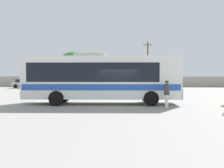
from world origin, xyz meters
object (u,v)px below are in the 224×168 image
coach_bus_white_blue (100,77)px  parked_car_third_grey (95,83)px  parked_car_second_maroon (59,83)px  parked_car_leftmost_silver (26,83)px  utility_pole_near (148,63)px  roadside_tree_left (38,66)px  attendant_by_bus_door (167,92)px  roadside_tree_midleft (74,64)px  roadside_tree_midright (107,67)px

coach_bus_white_blue → parked_car_third_grey: (-2.84, 21.18, -1.17)m
parked_car_second_maroon → coach_bus_white_blue: bearing=-67.4°
parked_car_leftmost_silver → utility_pole_near: bearing=22.4°
utility_pole_near → roadside_tree_left: 22.16m
roadside_tree_left → parked_car_third_grey: bearing=-35.9°
attendant_by_bus_door → utility_pole_near: size_ratio=0.21×
utility_pole_near → roadside_tree_midleft: 14.55m
parked_car_third_grey → roadside_tree_midright: size_ratio=0.83×
parked_car_second_maroon → parked_car_leftmost_silver: bearing=-177.3°
parked_car_leftmost_silver → parked_car_third_grey: parked_car_third_grey is taller
coach_bus_white_blue → roadside_tree_midleft: size_ratio=1.66×
parked_car_second_maroon → roadside_tree_midleft: 9.20m
parked_car_leftmost_silver → roadside_tree_midright: size_ratio=0.83×
parked_car_leftmost_silver → parked_car_second_maroon: 5.44m
coach_bus_white_blue → roadside_tree_left: 34.25m
attendant_by_bus_door → roadside_tree_midleft: roadside_tree_midleft is taller
parked_car_second_maroon → roadside_tree_left: roadside_tree_left is taller
parked_car_third_grey → utility_pole_near: 12.94m
coach_bus_white_blue → parked_car_second_maroon: (-8.74, 21.03, -1.21)m
parked_car_third_grey → roadside_tree_left: (-12.75, 9.25, 3.19)m
parked_car_third_grey → parked_car_leftmost_silver: bearing=-177.9°
roadside_tree_midright → roadside_tree_left: bearing=168.0°
parked_car_third_grey → parked_car_second_maroon: bearing=-178.5°
parked_car_second_maroon → roadside_tree_midleft: roadside_tree_midleft is taller
coach_bus_white_blue → roadside_tree_midright: size_ratio=2.18×
roadside_tree_midright → utility_pole_near: bearing=13.9°
parked_car_leftmost_silver → roadside_tree_left: bearing=98.4°
coach_bus_white_blue → attendant_by_bus_door: size_ratio=6.37×
utility_pole_near → roadside_tree_midright: 8.08m
attendant_by_bus_door → parked_car_second_maroon: bearing=120.0°
parked_car_leftmost_silver → parked_car_third_grey: size_ratio=1.00×
parked_car_leftmost_silver → roadside_tree_left: (-1.42, 9.66, 3.23)m
attendant_by_bus_door → roadside_tree_midleft: bearing=111.7°
roadside_tree_midright → attendant_by_bus_door: bearing=-78.9°
attendant_by_bus_door → parked_car_second_maroon: size_ratio=0.38×
attendant_by_bus_door → roadside_tree_midright: 30.02m
parked_car_second_maroon → roadside_tree_midright: bearing=40.4°
attendant_by_bus_door → parked_car_third_grey: (-7.35, 23.14, -0.20)m
coach_bus_white_blue → attendant_by_bus_door: coach_bus_white_blue is taller
coach_bus_white_blue → utility_pole_near: utility_pole_near is taller
parked_car_second_maroon → roadside_tree_left: 12.07m
parked_car_third_grey → roadside_tree_midleft: 10.40m
parked_car_leftmost_silver → roadside_tree_midleft: size_ratio=0.63×
coach_bus_white_blue → attendant_by_bus_door: 5.01m
attendant_by_bus_door → roadside_tree_midright: roadside_tree_midright is taller
parked_car_third_grey → roadside_tree_left: 16.08m
coach_bus_white_blue → roadside_tree_left: roadside_tree_left is taller
parked_car_leftmost_silver → roadside_tree_midright: bearing=27.1°
roadside_tree_midleft → parked_car_leftmost_silver: bearing=-125.2°
attendant_by_bus_door → parked_car_leftmost_silver: attendant_by_bus_door is taller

